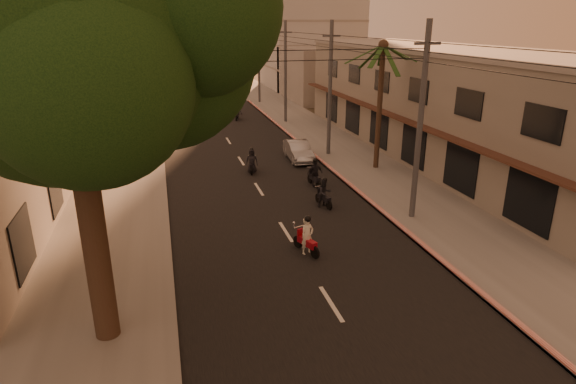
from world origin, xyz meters
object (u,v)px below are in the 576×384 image
object	(u,v)px
scooter_mid_b	(315,174)
parked_car	(298,151)
scooter_far_a	(252,161)
broadleaf_tree	(83,38)
palm_tree	(383,53)
scooter_red	(307,237)
scooter_far_b	(237,112)
scooter_mid_a	(324,193)
scooter_far_c	(233,106)

from	to	relation	value
scooter_mid_b	parked_car	distance (m)	5.62
parked_car	scooter_far_a	bearing A→B (deg)	-148.04
broadleaf_tree	parked_car	bearing A→B (deg)	58.69
palm_tree	scooter_red	distance (m)	14.33
scooter_far_a	scooter_far_b	bearing A→B (deg)	96.64
scooter_mid_a	scooter_mid_b	size ratio (longest dim) A/B	0.93
palm_tree	scooter_mid_a	world-z (taller)	palm_tree
scooter_mid_a	scooter_far_a	bearing A→B (deg)	99.25
broadleaf_tree	scooter_red	distance (m)	10.98
scooter_mid_b	palm_tree	bearing A→B (deg)	19.06
palm_tree	parked_car	world-z (taller)	palm_tree
broadleaf_tree	scooter_far_b	world-z (taller)	broadleaf_tree
palm_tree	scooter_far_c	world-z (taller)	palm_tree
scooter_mid_b	scooter_far_b	world-z (taller)	scooter_mid_b
parked_car	broadleaf_tree	bearing A→B (deg)	-118.98
scooter_far_a	scooter_far_b	distance (m)	17.29
scooter_far_b	scooter_mid_b	bearing A→B (deg)	-71.10
scooter_far_a	palm_tree	bearing A→B (deg)	3.63
scooter_far_a	scooter_mid_b	bearing A→B (deg)	-37.66
palm_tree	scooter_far_a	size ratio (longest dim) A/B	5.04
scooter_mid_a	scooter_far_b	size ratio (longest dim) A/B	0.95
parked_car	scooter_far_c	size ratio (longest dim) A/B	2.08
scooter_mid_a	parked_car	distance (m)	8.79
parked_car	scooter_far_c	xyz separation A→B (m)	(-1.64, 18.17, 0.21)
scooter_far_a	parked_car	bearing A→B (deg)	42.29
scooter_mid_b	scooter_far_c	bearing A→B (deg)	85.90
broadleaf_tree	palm_tree	bearing A→B (deg)	43.48
palm_tree	scooter_far_b	distance (m)	20.39
scooter_mid_b	scooter_far_a	size ratio (longest dim) A/B	1.06
palm_tree	scooter_far_c	bearing A→B (deg)	105.23
scooter_far_b	parked_car	world-z (taller)	scooter_far_b
scooter_mid_a	scooter_far_c	xyz separation A→B (m)	(-0.51, 26.89, 0.15)
scooter_far_a	scooter_mid_a	bearing A→B (deg)	-57.26
scooter_mid_b	scooter_far_a	bearing A→B (deg)	123.14
scooter_red	scooter_mid_b	size ratio (longest dim) A/B	0.97
scooter_red	parked_car	distance (m)	13.96
scooter_mid_a	scooter_far_c	distance (m)	26.90
scooter_far_b	scooter_far_c	distance (m)	3.02
broadleaf_tree	palm_tree	distance (m)	20.18
scooter_far_a	scooter_red	bearing A→B (deg)	-76.99
scooter_far_a	parked_car	size ratio (longest dim) A/B	0.41
scooter_far_b	scooter_far_c	size ratio (longest dim) A/B	0.87
scooter_far_a	scooter_far_c	size ratio (longest dim) A/B	0.84
scooter_mid_a	parked_car	xyz separation A→B (m)	(1.14, 8.72, -0.06)
parked_car	palm_tree	bearing A→B (deg)	-35.60
broadleaf_tree	scooter_far_a	xyz separation A→B (m)	(6.84, 15.09, -7.74)
scooter_red	parked_car	bearing A→B (deg)	55.89
broadleaf_tree	scooter_mid_a	world-z (taller)	broadleaf_tree
scooter_mid_b	parked_car	size ratio (longest dim) A/B	0.43
scooter_mid_b	parked_car	world-z (taller)	scooter_mid_b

